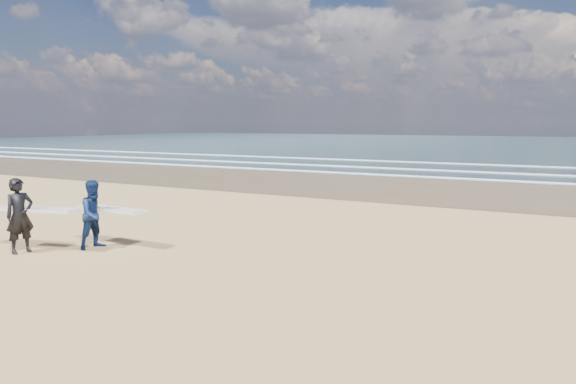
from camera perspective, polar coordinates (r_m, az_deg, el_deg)
The scene contains 2 objects.
surfer_near at distance 14.77m, azimuth -27.48°, elevation -2.28°, with size 2.26×1.25×1.93m.
surfer_far at distance 14.55m, azimuth -20.53°, elevation -2.29°, with size 2.21×1.13×1.82m.
Camera 1 is at (10.54, -8.38, 3.34)m, focal length 32.00 mm.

